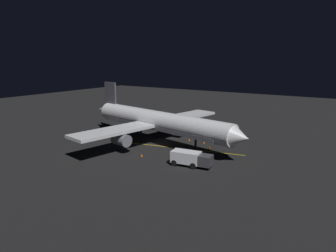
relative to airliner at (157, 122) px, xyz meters
name	(u,v)px	position (x,y,z in m)	size (l,w,h in m)	color
ground_plane	(159,143)	(0.11, 0.59, -4.09)	(180.00, 180.00, 0.20)	black
apron_guide_stripe	(174,148)	(1.17, 4.59, -3.99)	(0.24, 24.71, 0.01)	gold
airliner	(157,122)	(0.00, 0.00, 0.00)	(33.47, 38.03, 10.54)	white
baggage_truck	(190,159)	(7.85, 11.52, -2.84)	(2.91, 6.25, 2.16)	silver
catering_truck	(184,128)	(-8.23, 1.14, -2.68)	(6.14, 2.32, 2.57)	gold
ground_crew_worker	(231,143)	(-4.03, 13.14, -3.10)	(0.40, 0.40, 1.74)	black
traffic_cone_near_left	(209,148)	(-1.19, 10.32, -3.74)	(0.50, 0.50, 0.55)	#EA590F
traffic_cone_near_right	(142,155)	(8.41, 2.96, -3.74)	(0.50, 0.50, 0.55)	#EA590F
traffic_cone_under_wing	(204,143)	(-3.94, 7.92, -3.74)	(0.50, 0.50, 0.55)	#EA590F
traffic_cone_far	(189,140)	(-4.07, 4.70, -3.74)	(0.50, 0.50, 0.55)	#EA590F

